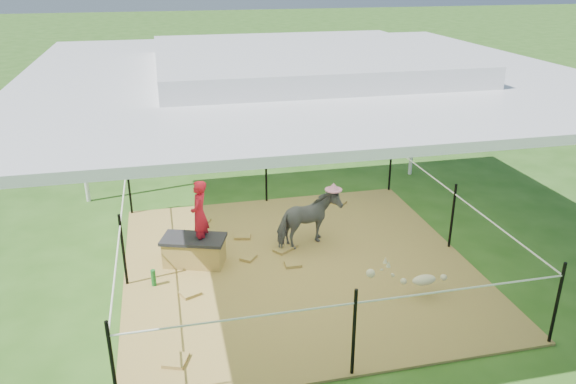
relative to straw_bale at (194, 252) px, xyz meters
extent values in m
plane|color=#2D5919|center=(1.36, -0.33, -0.21)|extent=(90.00, 90.00, 0.00)
cube|color=brown|center=(1.36, -0.33, -0.19)|extent=(4.60, 4.60, 0.03)
cylinder|color=silver|center=(-1.64, 2.67, 1.09)|extent=(0.07, 0.07, 2.60)
cylinder|color=silver|center=(4.36, 2.67, 1.09)|extent=(0.07, 0.07, 2.60)
cube|color=white|center=(1.36, -0.33, 2.43)|extent=(6.30, 6.30, 0.08)
cube|color=white|center=(1.36, -0.33, 2.58)|extent=(3.30, 3.30, 0.22)
cylinder|color=black|center=(-0.89, 1.92, 0.29)|extent=(0.04, 0.04, 1.00)
cylinder|color=black|center=(1.36, 1.92, 0.29)|extent=(0.04, 0.04, 1.00)
cylinder|color=black|center=(3.61, 1.92, 0.29)|extent=(0.04, 0.04, 1.00)
cylinder|color=black|center=(-0.89, -0.33, 0.29)|extent=(0.04, 0.04, 1.00)
cylinder|color=black|center=(3.61, -0.33, 0.29)|extent=(0.04, 0.04, 1.00)
cylinder|color=black|center=(-0.89, -2.58, 0.29)|extent=(0.04, 0.04, 1.00)
cylinder|color=black|center=(1.36, -2.58, 0.29)|extent=(0.04, 0.04, 1.00)
cylinder|color=black|center=(3.61, -2.58, 0.29)|extent=(0.04, 0.04, 1.00)
cylinder|color=white|center=(1.36, 1.92, 0.64)|extent=(4.50, 0.02, 0.02)
cylinder|color=white|center=(1.36, -2.58, 0.64)|extent=(4.50, 0.02, 0.02)
cylinder|color=white|center=(3.61, -0.33, 0.64)|extent=(0.02, 4.50, 0.02)
cylinder|color=white|center=(-0.89, -0.33, 0.64)|extent=(0.02, 4.50, 0.02)
cube|color=#A5853C|center=(0.00, 0.00, 0.00)|extent=(0.87, 0.63, 0.35)
cube|color=black|center=(0.00, 0.00, 0.20)|extent=(0.94, 0.69, 0.04)
imported|color=red|center=(0.10, 0.00, 0.65)|extent=(0.33, 0.40, 0.95)
cylinder|color=#176A24|center=(-0.55, -0.45, -0.07)|extent=(0.08, 0.08, 0.22)
imported|color=#545359|center=(1.64, 0.17, 0.22)|extent=(1.03, 0.75, 0.80)
cylinder|color=pink|center=(1.64, 0.17, 0.68)|extent=(0.25, 0.25, 0.11)
cylinder|color=blue|center=(5.25, 6.14, 0.23)|extent=(0.66, 0.66, 0.88)
cube|color=brown|center=(3.70, 7.51, 0.20)|extent=(2.40, 2.23, 0.81)
cube|color=brown|center=(6.96, 8.88, 0.18)|extent=(2.00, 1.57, 0.76)
imported|color=#2C5EA8|center=(4.23, 6.99, 0.44)|extent=(0.70, 0.58, 1.28)
camera|label=1|loc=(-0.27, -6.83, 3.63)|focal=35.00mm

